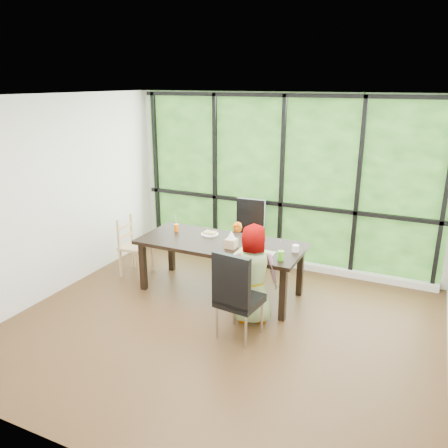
% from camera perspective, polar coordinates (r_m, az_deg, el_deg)
% --- Properties ---
extents(ground, '(5.00, 5.00, 0.00)m').
position_cam_1_polar(ground, '(5.62, -0.36, -12.81)').
color(ground, black).
rests_on(ground, ground).
extents(back_wall, '(5.00, 0.00, 5.00)m').
position_cam_1_polar(back_wall, '(7.10, 7.46, 5.35)').
color(back_wall, silver).
rests_on(back_wall, ground).
extents(foliage_backdrop, '(4.80, 0.02, 2.65)m').
position_cam_1_polar(foliage_backdrop, '(7.08, 7.41, 5.32)').
color(foliage_backdrop, '#22471A').
rests_on(foliage_backdrop, back_wall).
extents(window_mullions, '(4.80, 0.06, 2.65)m').
position_cam_1_polar(window_mullions, '(7.04, 7.30, 5.26)').
color(window_mullions, black).
rests_on(window_mullions, back_wall).
extents(window_sill, '(4.80, 0.12, 0.10)m').
position_cam_1_polar(window_sill, '(7.39, 6.82, -4.69)').
color(window_sill, silver).
rests_on(window_sill, ground).
extents(dining_table, '(2.27, 0.97, 0.75)m').
position_cam_1_polar(dining_table, '(6.28, -0.44, -5.50)').
color(dining_table, black).
rests_on(dining_table, ground).
extents(chair_window_leather, '(0.49, 0.49, 1.08)m').
position_cam_1_polar(chair_window_leather, '(7.06, 2.88, -1.44)').
color(chair_window_leather, black).
rests_on(chair_window_leather, ground).
extents(chair_interior_leather, '(0.51, 0.51, 1.08)m').
position_cam_1_polar(chair_interior_leather, '(5.17, 2.02, -8.87)').
color(chair_interior_leather, black).
rests_on(chair_interior_leather, ground).
extents(chair_end_beech, '(0.43, 0.45, 0.90)m').
position_cam_1_polar(chair_end_beech, '(6.96, -11.12, -2.81)').
color(chair_end_beech, tan).
rests_on(chair_end_beech, ground).
extents(child_toddler, '(0.32, 0.22, 0.86)m').
position_cam_1_polar(child_toddler, '(6.75, 1.67, -3.32)').
color(child_toddler, '#DA5B0A').
rests_on(child_toddler, ground).
extents(child_older, '(0.72, 0.61, 1.25)m').
position_cam_1_polar(child_older, '(5.49, 3.46, -6.29)').
color(child_older, slate).
rests_on(child_older, ground).
extents(placemat, '(0.48, 0.35, 0.01)m').
position_cam_1_polar(placemat, '(5.74, 3.87, -3.76)').
color(placemat, tan).
rests_on(placemat, dining_table).
extents(plate_far, '(0.25, 0.25, 0.02)m').
position_cam_1_polar(plate_far, '(6.43, -1.81, -1.30)').
color(plate_far, white).
rests_on(plate_far, dining_table).
extents(plate_near, '(0.21, 0.21, 0.01)m').
position_cam_1_polar(plate_near, '(5.70, 4.35, -3.89)').
color(plate_near, white).
rests_on(plate_near, dining_table).
extents(orange_cup, '(0.07, 0.07, 0.10)m').
position_cam_1_polar(orange_cup, '(6.61, -6.07, -0.45)').
color(orange_cup, orange).
rests_on(orange_cup, dining_table).
extents(green_cup, '(0.08, 0.08, 0.12)m').
position_cam_1_polar(green_cup, '(5.55, 7.21, -4.00)').
color(green_cup, '#57CC24').
rests_on(green_cup, dining_table).
extents(white_mug, '(0.09, 0.09, 0.09)m').
position_cam_1_polar(white_mug, '(5.86, 9.07, -3.08)').
color(white_mug, white).
rests_on(white_mug, dining_table).
extents(tissue_box, '(0.14, 0.14, 0.12)m').
position_cam_1_polar(tissue_box, '(5.92, 0.92, -2.47)').
color(tissue_box, tan).
rests_on(tissue_box, dining_table).
extents(crepe_rolls_far, '(0.20, 0.12, 0.04)m').
position_cam_1_polar(crepe_rolls_far, '(6.42, -1.82, -1.08)').
color(crepe_rolls_far, tan).
rests_on(crepe_rolls_far, plate_far).
extents(crepe_rolls_near, '(0.15, 0.12, 0.04)m').
position_cam_1_polar(crepe_rolls_near, '(5.70, 4.35, -3.66)').
color(crepe_rolls_near, tan).
rests_on(crepe_rolls_near, plate_near).
extents(straw_white, '(0.01, 0.04, 0.20)m').
position_cam_1_polar(straw_white, '(6.58, -6.10, 0.31)').
color(straw_white, white).
rests_on(straw_white, orange_cup).
extents(straw_pink, '(0.01, 0.04, 0.20)m').
position_cam_1_polar(straw_pink, '(5.52, 7.25, -3.03)').
color(straw_pink, pink).
rests_on(straw_pink, green_cup).
extents(tissue, '(0.12, 0.12, 0.11)m').
position_cam_1_polar(tissue, '(5.88, 0.93, -1.40)').
color(tissue, white).
rests_on(tissue, tissue_box).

